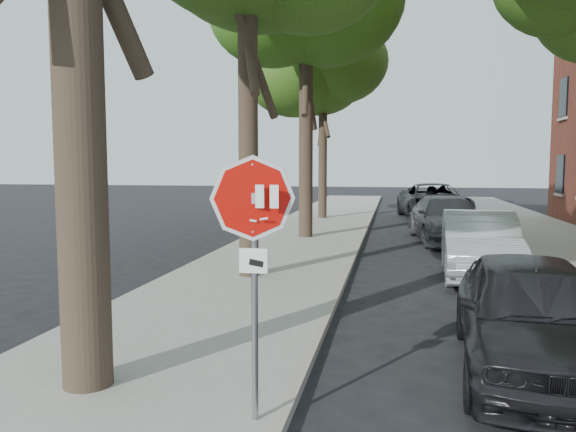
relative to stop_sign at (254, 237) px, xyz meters
name	(u,v)px	position (x,y,z in m)	size (l,w,h in m)	color
sidewalk_left	(293,246)	(-1.80, 12.03, -1.89)	(4.00, 55.00, 0.12)	gray
curb_left	(358,248)	(0.25, 12.03, -1.88)	(0.12, 55.00, 0.13)	#9E9384
curb_right	(509,252)	(4.65, 12.03, -1.88)	(0.12, 55.00, 0.13)	#9E9384
stop_sign	(254,237)	(0.00, 0.00, 0.00)	(0.76, 0.34, 2.61)	gray
tree_mid_b	(306,5)	(-1.72, 14.15, 6.05)	(5.88, 5.46, 10.36)	black
tree_far	(323,65)	(-2.02, 21.14, 5.26)	(5.29, 4.91, 9.33)	black
car_a	(532,314)	(3.05, 2.22, -1.20)	(1.77, 4.40, 1.50)	black
car_b	(479,244)	(3.30, 8.46, -1.19)	(1.61, 4.63, 1.52)	#B3B7BB
car_c	(447,219)	(3.10, 14.54, -1.18)	(2.14, 5.26, 1.53)	#49494E
car_d	(434,202)	(3.17, 22.31, -1.09)	(2.84, 6.16, 1.71)	black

